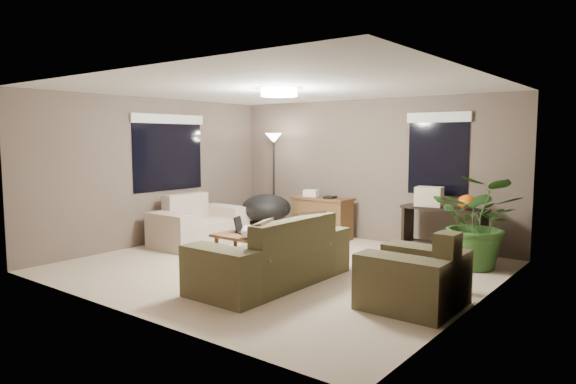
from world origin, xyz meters
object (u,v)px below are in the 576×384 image
Objects in this scene: houseplant at (479,232)px; coffee_table at (247,240)px; console_table at (444,227)px; loveseat at (198,227)px; main_sofa at (275,260)px; armchair at (415,279)px; desk at (322,218)px; cat_scratching_post at (452,274)px; floor_lamp at (274,150)px; papasan_chair at (266,213)px.

coffee_table is at bearing -147.00° from houseplant.
coffee_table is 0.77× the size of console_table.
loveseat is at bearing -164.33° from houseplant.
main_sofa is 1.78m from armchair.
coffee_table is (1.64, -0.55, 0.06)m from loveseat.
desk reaches higher than coffee_table.
cat_scratching_post is (0.81, -1.83, -0.22)m from console_table.
armchair is 0.91× the size of desk.
console_table is at bearing 3.08° from floor_lamp.
armchair reaches higher than desk.
desk is 2.25m from console_table.
main_sofa reaches higher than cat_scratching_post.
houseplant is at bearing 89.16° from armchair.
floor_lamp is 4.14m from houseplant.
coffee_table is (-2.71, 0.30, 0.06)m from armchair.
armchair is 3.89m from desk.
desk is 0.85× the size of console_table.
main_sofa is 3.68m from floor_lamp.
houseplant reaches higher than coffee_table.
houseplant is (0.71, -0.52, 0.08)m from console_table.
main_sofa is at bearing -111.02° from console_table.
houseplant is at bearing -36.58° from console_table.
console_table is 3.14m from papasan_chair.
console_table reaches higher than coffee_table.
loveseat is 1.73m from coffee_table.
papasan_chair is (0.60, 1.12, 0.17)m from loveseat.
main_sofa is 1.99× the size of papasan_chair.
console_table is at bearing 113.82° from cat_scratching_post.
houseplant is 2.64× the size of cat_scratching_post.
coffee_table is 0.91× the size of desk.
console_table is (1.09, 2.83, 0.14)m from main_sofa.
papasan_chair is (-0.83, -0.59, 0.09)m from desk.
armchair is 0.90× the size of papasan_chair.
papasan_chair is at bearing -144.62° from desk.
cat_scratching_post reaches higher than coffee_table.
coffee_table is 3.08m from console_table.
loveseat is 0.84× the size of floor_lamp.
cat_scratching_post is (0.10, -1.30, -0.30)m from houseplant.
loveseat is 1.45× the size of papasan_chair.
houseplant reaches higher than cat_scratching_post.
armchair is at bearing -11.06° from loveseat.
armchair is 2.73m from coffee_table.
floor_lamp is (-1.23, 2.13, 1.24)m from coffee_table.
main_sofa is at bearing -29.06° from coffee_table.
desk is at bearing 50.18° from loveseat.
coffee_table is 2.28m from desk.
cat_scratching_post is (4.48, -0.07, -0.08)m from loveseat.
main_sofa is at bearing -172.63° from armchair.
console_table is 3.47m from floor_lamp.
loveseat is at bearing -154.49° from console_table.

